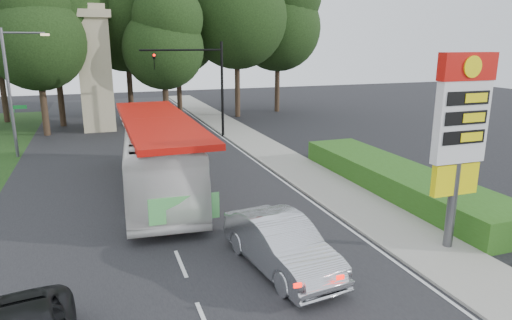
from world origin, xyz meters
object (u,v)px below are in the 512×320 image
object	(u,v)px
monument	(95,68)
sedan_silver	(281,244)
gas_station_pylon	(461,126)
streetlight_signs	(12,87)
traffic_signal_mast	(205,76)
transit_bus	(159,155)

from	to	relation	value
monument	sedan_silver	size ratio (longest dim) A/B	1.93
gas_station_pylon	streetlight_signs	xyz separation A→B (m)	(-16.19, 20.01, -0.01)
streetlight_signs	sedan_silver	bearing A→B (deg)	-62.66
traffic_signal_mast	sedan_silver	world-z (taller)	traffic_signal_mast
gas_station_pylon	transit_bus	xyz separation A→B (m)	(-8.70, 10.05, -2.64)
transit_bus	streetlight_signs	bearing A→B (deg)	131.84
traffic_signal_mast	streetlight_signs	bearing A→B (deg)	-171.08
gas_station_pylon	traffic_signal_mast	world-z (taller)	traffic_signal_mast
monument	transit_bus	world-z (taller)	monument
gas_station_pylon	transit_bus	bearing A→B (deg)	130.87
traffic_signal_mast	sedan_silver	distance (m)	21.87
sedan_silver	traffic_signal_mast	bearing A→B (deg)	75.16
monument	transit_bus	distance (m)	18.42
monument	sedan_silver	distance (m)	28.15
streetlight_signs	sedan_silver	distance (m)	22.11
traffic_signal_mast	monument	distance (m)	9.76
traffic_signal_mast	monument	size ratio (longest dim) A/B	0.72
gas_station_pylon	sedan_silver	bearing A→B (deg)	174.14
transit_bus	gas_station_pylon	bearing A→B (deg)	-44.22
traffic_signal_mast	transit_bus	distance (m)	13.33
streetlight_signs	monument	distance (m)	9.44
gas_station_pylon	transit_bus	distance (m)	13.55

